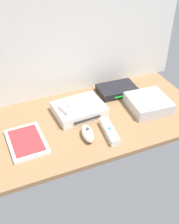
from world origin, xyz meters
The scene contains 9 objects.
ground_plane centered at (0.00, 0.00, -1.00)cm, with size 100.00×48.00×2.00cm, color #936D47.
back_wall centered at (0.00, 24.60, 32.00)cm, with size 110.00×1.20×64.00cm, color silver.
game_console centered at (-2.45, 5.82, 2.20)cm, with size 21.86×17.40×4.40cm.
mini_computer centered at (27.46, -2.36, 2.64)cm, with size 18.22×18.22×5.30cm.
game_case centered at (-28.05, -4.17, 0.76)cm, with size 14.06×19.33×1.56cm.
network_router centered at (20.49, 14.37, 1.70)cm, with size 18.52×12.97×3.40cm.
remote_wand centered at (3.55, -11.97, 1.51)cm, with size 5.24×15.11×3.40cm.
remote_nunchuk centered at (-5.09, -10.22, 2.04)cm, with size 5.69×10.50×5.10cm.
remote_classic_pad centered at (-3.61, 5.18, 5.41)cm, with size 15.85×11.08×2.40cm.
Camera 1 is at (-37.32, -88.48, 75.23)cm, focal length 45.86 mm.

